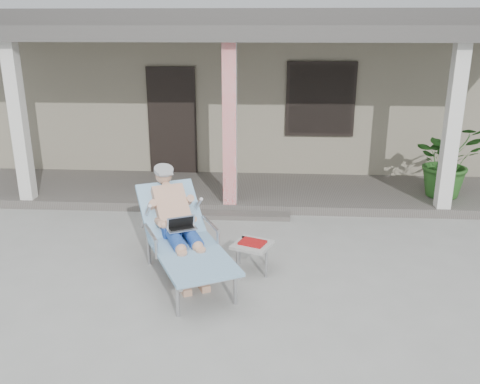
{
  "coord_description": "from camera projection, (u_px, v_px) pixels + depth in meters",
  "views": [
    {
      "loc": [
        0.69,
        -5.92,
        2.99
      ],
      "look_at": [
        0.27,
        0.6,
        0.85
      ],
      "focal_mm": 38.0,
      "sensor_mm": 36.0,
      "label": 1
    }
  ],
  "objects": [
    {
      "name": "house",
      "position": [
        245.0,
        84.0,
        12.23
      ],
      "size": [
        10.4,
        5.4,
        3.3
      ],
      "color": "gray",
      "rests_on": "ground"
    },
    {
      "name": "lounger",
      "position": [
        180.0,
        212.0,
        6.24
      ],
      "size": [
        1.55,
        2.1,
        1.33
      ],
      "rotation": [
        0.0,
        0.0,
        0.46
      ],
      "color": "#B7B7BC",
      "rests_on": "ground"
    },
    {
      "name": "ground",
      "position": [
        217.0,
        268.0,
        6.59
      ],
      "size": [
        60.0,
        60.0,
        0.0
      ],
      "primitive_type": "plane",
      "color": "#9E9E99",
      "rests_on": "ground"
    },
    {
      "name": "porch_deck",
      "position": [
        234.0,
        191.0,
        9.41
      ],
      "size": [
        10.0,
        2.0,
        0.15
      ],
      "primitive_type": "cube",
      "color": "#605B56",
      "rests_on": "ground"
    },
    {
      "name": "porch_overhang",
      "position": [
        233.0,
        39.0,
        8.51
      ],
      "size": [
        10.0,
        2.3,
        2.85
      ],
      "color": "silver",
      "rests_on": "porch_deck"
    },
    {
      "name": "potted_palm",
      "position": [
        447.0,
        161.0,
        8.74
      ],
      "size": [
        1.44,
        1.36,
        1.27
      ],
      "primitive_type": "imported",
      "rotation": [
        0.0,
        0.0,
        0.41
      ],
      "color": "#26591E",
      "rests_on": "porch_deck"
    },
    {
      "name": "side_table",
      "position": [
        252.0,
        246.0,
        6.43
      ],
      "size": [
        0.58,
        0.58,
        0.4
      ],
      "rotation": [
        0.0,
        0.0,
        -0.39
      ],
      "color": "#AAAAA5",
      "rests_on": "ground"
    },
    {
      "name": "porch_step",
      "position": [
        229.0,
        215.0,
        8.33
      ],
      "size": [
        2.0,
        0.3,
        0.07
      ],
      "primitive_type": "cube",
      "color": "#605B56",
      "rests_on": "ground"
    }
  ]
}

